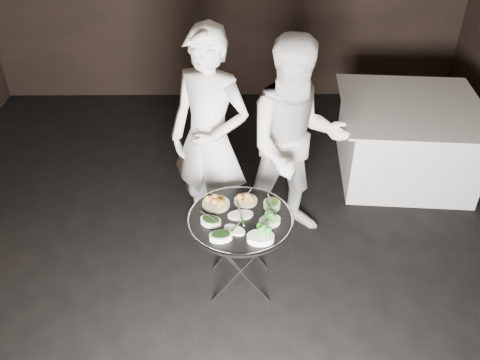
{
  "coord_description": "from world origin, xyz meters",
  "views": [
    {
      "loc": [
        0.1,
        -2.88,
        3.14
      ],
      "look_at": [
        0.13,
        0.16,
        0.95
      ],
      "focal_mm": 38.0,
      "sensor_mm": 36.0,
      "label": 1
    }
  ],
  "objects_px": {
    "tray_stand": "(240,250)",
    "serving_tray": "(240,219)",
    "waiter_left": "(210,140)",
    "dining_table": "(406,140)",
    "waiter_right": "(295,144)"
  },
  "relations": [
    {
      "from": "waiter_left",
      "to": "dining_table",
      "type": "height_order",
      "value": "waiter_left"
    },
    {
      "from": "dining_table",
      "to": "tray_stand",
      "type": "bearing_deg",
      "value": -137.11
    },
    {
      "from": "waiter_left",
      "to": "dining_table",
      "type": "distance_m",
      "value": 2.25
    },
    {
      "from": "waiter_left",
      "to": "waiter_right",
      "type": "xyz_separation_m",
      "value": [
        0.71,
        -0.01,
        -0.04
      ]
    },
    {
      "from": "waiter_left",
      "to": "dining_table",
      "type": "xyz_separation_m",
      "value": [
        1.98,
        0.91,
        -0.56
      ]
    },
    {
      "from": "waiter_right",
      "to": "dining_table",
      "type": "xyz_separation_m",
      "value": [
        1.27,
        0.91,
        -0.52
      ]
    },
    {
      "from": "waiter_right",
      "to": "dining_table",
      "type": "bearing_deg",
      "value": 27.89
    },
    {
      "from": "waiter_right",
      "to": "tray_stand",
      "type": "bearing_deg",
      "value": -131.45
    },
    {
      "from": "tray_stand",
      "to": "serving_tray",
      "type": "xyz_separation_m",
      "value": [
        0.0,
        -0.0,
        0.31
      ]
    },
    {
      "from": "tray_stand",
      "to": "serving_tray",
      "type": "height_order",
      "value": "serving_tray"
    },
    {
      "from": "serving_tray",
      "to": "dining_table",
      "type": "relative_size",
      "value": 0.57
    },
    {
      "from": "serving_tray",
      "to": "waiter_left",
      "type": "height_order",
      "value": "waiter_left"
    },
    {
      "from": "dining_table",
      "to": "waiter_left",
      "type": "bearing_deg",
      "value": -155.39
    },
    {
      "from": "tray_stand",
      "to": "waiter_right",
      "type": "height_order",
      "value": "waiter_right"
    },
    {
      "from": "tray_stand",
      "to": "waiter_left",
      "type": "bearing_deg",
      "value": 109.1
    }
  ]
}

